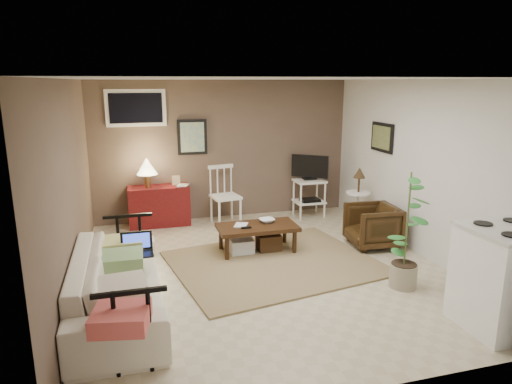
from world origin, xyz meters
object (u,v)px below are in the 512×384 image
object	(u,v)px
coffee_table	(257,236)
potted_plant	(407,226)
tv_stand	(310,184)
spindle_chair	(225,197)
side_table	(358,191)
armchair	(372,224)
sofa	(117,274)
stove	(505,278)
red_console	(158,202)

from	to	relation	value
coffee_table	potted_plant	size ratio (longest dim) A/B	0.79
coffee_table	tv_stand	world-z (taller)	tv_stand
coffee_table	tv_stand	distance (m)	2.07
coffee_table	spindle_chair	xyz separation A→B (m)	(-0.14, 1.48, 0.23)
side_table	armchair	world-z (taller)	side_table
potted_plant	tv_stand	bearing A→B (deg)	89.24
spindle_chair	armchair	size ratio (longest dim) A/B	1.44
sofa	side_table	xyz separation A→B (m)	(3.75, 1.89, 0.20)
side_table	coffee_table	bearing A→B (deg)	-162.55
armchair	coffee_table	bearing A→B (deg)	-93.08
side_table	stove	bearing A→B (deg)	-91.99
red_console	side_table	bearing A→B (deg)	-18.98
coffee_table	armchair	bearing A→B (deg)	-7.55
armchair	potted_plant	distance (m)	1.42
side_table	potted_plant	world-z (taller)	potted_plant
potted_plant	red_console	bearing A→B (deg)	129.04
sofa	spindle_chair	bearing A→B (deg)	-31.84
tv_stand	potted_plant	xyz separation A→B (m)	(-0.04, -3.04, 0.16)
coffee_table	spindle_chair	world-z (taller)	spindle_chair
red_console	spindle_chair	size ratio (longest dim) A/B	1.17
potted_plant	stove	bearing A→B (deg)	-68.39
sofa	side_table	bearing A→B (deg)	-63.25
sofa	red_console	bearing A→B (deg)	-11.67
tv_stand	armchair	distance (m)	1.76
sofa	spindle_chair	size ratio (longest dim) A/B	2.28
sofa	side_table	world-z (taller)	side_table
armchair	stove	xyz separation A→B (m)	(0.08, -2.37, 0.17)
sofa	stove	distance (m)	3.87
sofa	spindle_chair	distance (m)	3.27
stove	side_table	bearing A→B (deg)	88.01
coffee_table	red_console	world-z (taller)	red_console
side_table	armchair	bearing A→B (deg)	-103.12
spindle_chair	armchair	bearing A→B (deg)	-42.77
spindle_chair	armchair	distance (m)	2.51
coffee_table	red_console	bearing A→B (deg)	126.80
tv_stand	side_table	size ratio (longest dim) A/B	1.08
coffee_table	stove	size ratio (longest dim) A/B	1.08
red_console	spindle_chair	xyz separation A→B (m)	(1.11, -0.20, 0.06)
coffee_table	side_table	xyz separation A→B (m)	(1.89, 0.59, 0.40)
armchair	spindle_chair	bearing A→B (deg)	-128.30
spindle_chair	side_table	xyz separation A→B (m)	(2.03, -0.88, 0.17)
sofa	side_table	size ratio (longest dim) A/B	2.19
potted_plant	stove	xyz separation A→B (m)	(0.42, -1.05, -0.23)
sofa	red_console	world-z (taller)	red_console
sofa	side_table	distance (m)	4.21
red_console	armchair	distance (m)	3.51
red_console	tv_stand	bearing A→B (deg)	-3.97
coffee_table	stove	world-z (taller)	stove
side_table	stove	size ratio (longest dim) A/B	0.99
sofa	stove	world-z (taller)	stove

